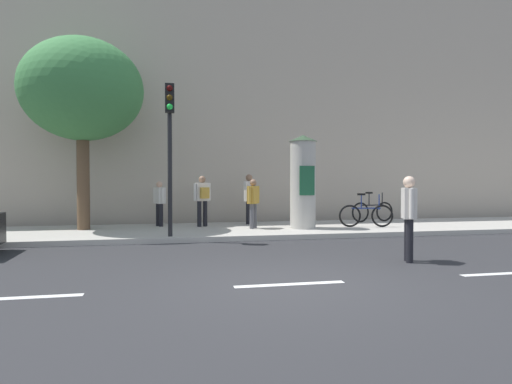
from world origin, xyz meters
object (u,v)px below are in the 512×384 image
at_px(pedestrian_with_bag, 159,200).
at_px(bicycle_leaning, 373,211).
at_px(pedestrian_in_red_top, 409,211).
at_px(pedestrian_in_dark_shirt, 202,196).
at_px(traffic_light, 170,134).
at_px(poster_column, 303,181).
at_px(pedestrian_near_pole, 250,195).
at_px(pedestrian_tallest, 253,199).
at_px(street_tree, 82,90).
at_px(bicycle_upright, 366,215).

bearing_deg(pedestrian_with_bag, bicycle_leaning, -0.06).
distance_m(pedestrian_in_red_top, pedestrian_in_dark_shirt, 7.28).
xyz_separation_m(traffic_light, poster_column, (4.12, 1.30, -1.25)).
distance_m(traffic_light, pedestrian_in_dark_shirt, 3.20).
distance_m(pedestrian_near_pole, pedestrian_in_dark_shirt, 1.74).
relative_size(pedestrian_near_pole, pedestrian_tallest, 1.11).
distance_m(poster_column, pedestrian_in_red_top, 5.22).
relative_size(street_tree, bicycle_leaning, 3.32).
xyz_separation_m(pedestrian_in_dark_shirt, bicycle_leaning, (6.21, 0.38, -0.60)).
height_order(street_tree, pedestrian_in_dark_shirt, street_tree).
distance_m(pedestrian_with_bag, pedestrian_tallest, 3.13).
distance_m(poster_column, pedestrian_tallest, 1.69).
relative_size(traffic_light, bicycle_upright, 2.32).
xyz_separation_m(pedestrian_in_red_top, pedestrian_with_bag, (-5.02, 6.70, -0.01)).
xyz_separation_m(poster_column, bicycle_leaning, (3.15, 1.54, -1.10)).
bearing_deg(poster_column, pedestrian_in_red_top, -83.54).
xyz_separation_m(pedestrian_in_red_top, bicycle_upright, (1.53, 5.08, -0.49)).
relative_size(pedestrian_in_dark_shirt, bicycle_upright, 0.95).
relative_size(pedestrian_in_dark_shirt, bicycle_leaning, 0.94).
distance_m(bicycle_leaning, bicycle_upright, 1.91).
height_order(poster_column, pedestrian_in_red_top, poster_column).
bearing_deg(street_tree, bicycle_upright, -7.06).
bearing_deg(street_tree, pedestrian_in_dark_shirt, 2.12).
distance_m(street_tree, pedestrian_tallest, 6.17).
xyz_separation_m(pedestrian_in_red_top, pedestrian_tallest, (-2.14, 5.44, 0.04)).
height_order(pedestrian_in_dark_shirt, bicycle_leaning, pedestrian_in_dark_shirt).
bearing_deg(pedestrian_tallest, traffic_light, -148.19).
xyz_separation_m(poster_column, street_tree, (-6.70, 1.02, 2.76)).
distance_m(traffic_light, pedestrian_near_pole, 4.37).
height_order(street_tree, pedestrian_near_pole, street_tree).
bearing_deg(bicycle_upright, street_tree, 172.94).
bearing_deg(pedestrian_in_dark_shirt, pedestrian_near_pole, 16.45).
relative_size(pedestrian_in_red_top, pedestrian_near_pole, 1.01).
bearing_deg(pedestrian_with_bag, pedestrian_in_red_top, -53.18).
xyz_separation_m(traffic_light, pedestrian_near_pole, (2.73, 2.95, -1.72)).
bearing_deg(bicycle_leaning, street_tree, -177.00).
bearing_deg(street_tree, bicycle_leaning, 3.00).
distance_m(poster_column, bicycle_leaning, 3.68).
xyz_separation_m(pedestrian_near_pole, pedestrian_with_bag, (-3.04, -0.10, -0.16)).
height_order(poster_column, street_tree, street_tree).
distance_m(traffic_light, pedestrian_tallest, 3.52).
distance_m(poster_column, street_tree, 7.32).
bearing_deg(traffic_light, pedestrian_near_pole, 47.15).
height_order(pedestrian_in_red_top, bicycle_upright, pedestrian_in_red_top).
height_order(poster_column, pedestrian_in_dark_shirt, poster_column).
relative_size(street_tree, pedestrian_in_dark_shirt, 3.51).
relative_size(pedestrian_with_bag, bicycle_leaning, 0.84).
xyz_separation_m(pedestrian_tallest, bicycle_upright, (3.68, -0.36, -0.53)).
relative_size(traffic_light, pedestrian_in_red_top, 2.32).
xyz_separation_m(traffic_light, bicycle_upright, (6.24, 1.23, -2.35)).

